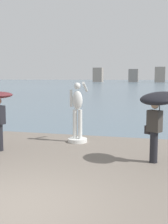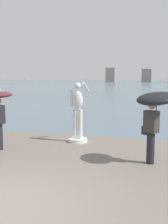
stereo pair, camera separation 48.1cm
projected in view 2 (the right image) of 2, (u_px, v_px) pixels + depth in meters
The scene contains 4 objects.
ground_plane at pixel (150, 95), 43.46m from camera, with size 400.00×400.00×0.00m, color slate.
pier at pixel (45, 181), 7.14m from camera, with size 7.97×9.56×0.40m, color #70665B.
statue_white_figure at pixel (78, 117), 10.45m from camera, with size 0.70×0.91×2.22m.
onlooker_right at pixel (155, 106), 7.70m from camera, with size 1.51×1.52×2.06m.
Camera 2 is at (2.92, -4.51, 2.80)m, focal length 45.76 mm.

